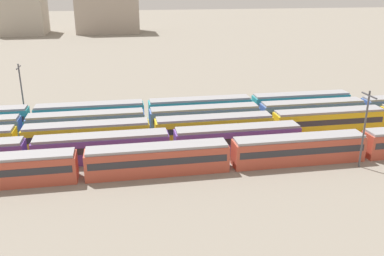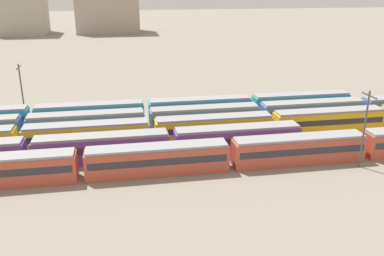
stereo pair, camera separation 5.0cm
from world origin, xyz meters
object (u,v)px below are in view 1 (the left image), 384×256
train_track_2 (214,128)px  catenary_pole_0 (365,126)px  catenary_pole_1 (22,91)px  train_track_4 (146,111)px  train_track_3 (204,117)px  train_track_0 (230,154)px  train_track_1 (102,147)px

train_track_2 → catenary_pole_0: 21.54m
catenary_pole_1 → train_track_4: bearing=-8.9°
train_track_2 → train_track_4: bearing=132.6°
train_track_3 → catenary_pole_0: size_ratio=9.09×
train_track_2 → train_track_3: 5.21m
train_track_0 → train_track_4: (-9.35, 20.80, 0.00)m
train_track_2 → train_track_1: bearing=-162.7°
catenary_pole_1 → train_track_0: bearing=-38.7°
train_track_1 → catenary_pole_1: 23.46m
train_track_2 → train_track_3: bearing=94.2°
train_track_1 → train_track_4: size_ratio=0.75×
train_track_3 → train_track_2: bearing=-85.8°
train_track_0 → train_track_2: bearing=88.8°
train_track_1 → catenary_pole_0: bearing=-13.5°
train_track_3 → train_track_1: bearing=-147.4°
train_track_4 → catenary_pole_0: (26.19, -23.57, 3.79)m
train_track_0 → catenary_pole_0: bearing=-9.4°
train_track_0 → train_track_4: bearing=114.2°
catenary_pole_0 → train_track_2: bearing=141.6°
train_track_2 → catenary_pole_1: (-30.16, 13.62, 3.75)m
catenary_pole_0 → train_track_1: bearing=166.5°
train_track_1 → catenary_pole_0: 34.44m
train_track_2 → train_track_4: 14.13m
catenary_pole_0 → catenary_pole_1: 53.92m
train_track_0 → train_track_4: size_ratio=1.51×
train_track_1 → catenary_pole_1: bearing=125.6°
train_track_0 → train_track_2: same height
train_track_4 → catenary_pole_1: (-20.60, 3.22, 3.75)m
train_track_1 → train_track_3: bearing=32.6°
train_track_1 → catenary_pole_1: (-13.49, 18.82, 3.75)m
train_track_1 → train_track_3: size_ratio=0.60×
train_track_2 → train_track_3: size_ratio=1.00×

